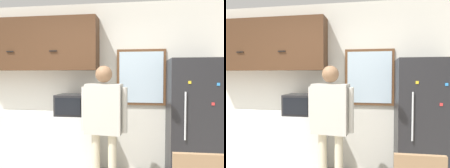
{
  "view_description": "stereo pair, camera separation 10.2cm",
  "coord_description": "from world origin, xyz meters",
  "views": [
    {
      "loc": [
        0.51,
        -1.46,
        1.55
      ],
      "look_at": [
        0.16,
        1.14,
        1.43
      ],
      "focal_mm": 35.0,
      "sensor_mm": 36.0,
      "label": 1
    },
    {
      "loc": [
        0.61,
        -1.44,
        1.55
      ],
      "look_at": [
        0.16,
        1.14,
        1.43
      ],
      "focal_mm": 35.0,
      "sensor_mm": 36.0,
      "label": 2
    }
  ],
  "objects": [
    {
      "name": "back_wall",
      "position": [
        0.0,
        2.1,
        1.35
      ],
      "size": [
        6.0,
        0.06,
        2.7
      ],
      "color": "silver",
      "rests_on": "ground_plane"
    },
    {
      "name": "counter",
      "position": [
        -1.18,
        1.79,
        0.47
      ],
      "size": [
        2.03,
        0.55,
        0.93
      ],
      "color": "silver",
      "rests_on": "ground_plane"
    },
    {
      "name": "upper_cabinets",
      "position": [
        -1.18,
        1.91,
        2.03
      ],
      "size": [
        2.03,
        0.33,
        0.83
      ],
      "color": "#51331E"
    },
    {
      "name": "microwave",
      "position": [
        -0.48,
        1.75,
        1.09
      ],
      "size": [
        0.54,
        0.41,
        0.31
      ],
      "color": "#232326",
      "rests_on": "counter"
    },
    {
      "name": "person",
      "position": [
        0.03,
        1.31,
        1.02
      ],
      "size": [
        0.62,
        0.27,
        1.66
      ],
      "rotation": [
        0.0,
        0.0,
        -0.11
      ],
      "color": "beige",
      "rests_on": "ground_plane"
    },
    {
      "name": "refrigerator",
      "position": [
        1.28,
        1.73,
        0.88
      ],
      "size": [
        0.76,
        0.69,
        1.76
      ],
      "color": "#232326",
      "rests_on": "ground_plane"
    },
    {
      "name": "window",
      "position": [
        0.51,
        2.06,
        1.5
      ],
      "size": [
        0.77,
        0.05,
        0.89
      ],
      "color": "brown"
    }
  ]
}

